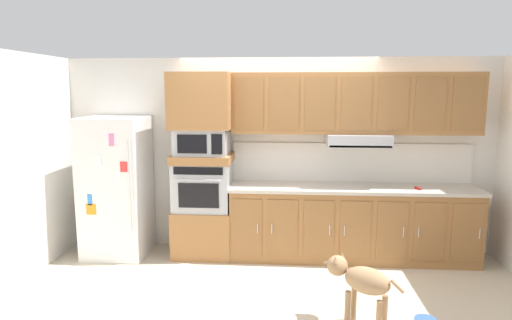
# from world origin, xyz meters

# --- Properties ---
(ground_plane) EXTENTS (9.60, 9.60, 0.00)m
(ground_plane) POSITION_xyz_m (0.00, 0.00, 0.00)
(ground_plane) COLOR beige
(back_kitchen_wall) EXTENTS (6.20, 0.12, 2.50)m
(back_kitchen_wall) POSITION_xyz_m (0.00, 1.11, 1.25)
(back_kitchen_wall) COLOR silver
(back_kitchen_wall) RESTS_ON ground
(side_panel_left) EXTENTS (0.12, 7.10, 2.50)m
(side_panel_left) POSITION_xyz_m (-2.80, 0.00, 1.25)
(side_panel_left) COLOR silver
(side_panel_left) RESTS_ON ground
(refrigerator) EXTENTS (0.76, 0.73, 1.76)m
(refrigerator) POSITION_xyz_m (-2.03, 0.68, 0.88)
(refrigerator) COLOR white
(refrigerator) RESTS_ON ground
(oven_base_cabinet) EXTENTS (0.74, 0.62, 0.60)m
(oven_base_cabinet) POSITION_xyz_m (-0.92, 0.75, 0.30)
(oven_base_cabinet) COLOR #996638
(oven_base_cabinet) RESTS_ON ground
(built_in_oven) EXTENTS (0.70, 0.62, 0.60)m
(built_in_oven) POSITION_xyz_m (-0.92, 0.75, 0.90)
(built_in_oven) COLOR #A8AAAF
(built_in_oven) RESTS_ON oven_base_cabinet
(appliance_mid_shelf) EXTENTS (0.74, 0.62, 0.10)m
(appliance_mid_shelf) POSITION_xyz_m (-0.92, 0.75, 1.25)
(appliance_mid_shelf) COLOR #996638
(appliance_mid_shelf) RESTS_ON built_in_oven
(microwave) EXTENTS (0.64, 0.54, 0.32)m
(microwave) POSITION_xyz_m (-0.92, 0.75, 1.46)
(microwave) COLOR #A8AAAF
(microwave) RESTS_ON appliance_mid_shelf
(appliance_upper_cabinet) EXTENTS (0.74, 0.62, 0.68)m
(appliance_upper_cabinet) POSITION_xyz_m (-0.92, 0.75, 1.96)
(appliance_upper_cabinet) COLOR #996638
(appliance_upper_cabinet) RESTS_ON microwave
(lower_cabinet_run) EXTENTS (2.99, 0.63, 0.88)m
(lower_cabinet_run) POSITION_xyz_m (0.94, 0.75, 0.44)
(lower_cabinet_run) COLOR #996638
(lower_cabinet_run) RESTS_ON ground
(countertop_slab) EXTENTS (3.03, 0.64, 0.04)m
(countertop_slab) POSITION_xyz_m (0.94, 0.75, 0.90)
(countertop_slab) COLOR #BCB2A3
(countertop_slab) RESTS_ON lower_cabinet_run
(backsplash_panel) EXTENTS (3.03, 0.02, 0.50)m
(backsplash_panel) POSITION_xyz_m (0.94, 1.04, 1.17)
(backsplash_panel) COLOR silver
(backsplash_panel) RESTS_ON countertop_slab
(upper_cabinet_with_hood) EXTENTS (2.99, 0.48, 0.88)m
(upper_cabinet_with_hood) POSITION_xyz_m (0.94, 0.87, 1.90)
(upper_cabinet_with_hood) COLOR #996638
(upper_cabinet_with_hood) RESTS_ON backsplash_panel
(screwdriver) EXTENTS (0.16, 0.16, 0.03)m
(screwdriver) POSITION_xyz_m (1.70, 0.65, 0.93)
(screwdriver) COLOR red
(screwdriver) RESTS_ON countertop_slab
(dog) EXTENTS (0.67, 0.48, 0.63)m
(dog) POSITION_xyz_m (0.79, -0.89, 0.44)
(dog) COLOR #997551
(dog) RESTS_ON ground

